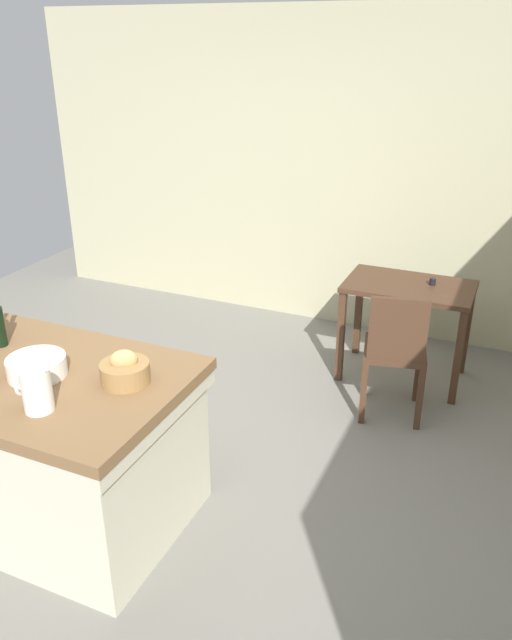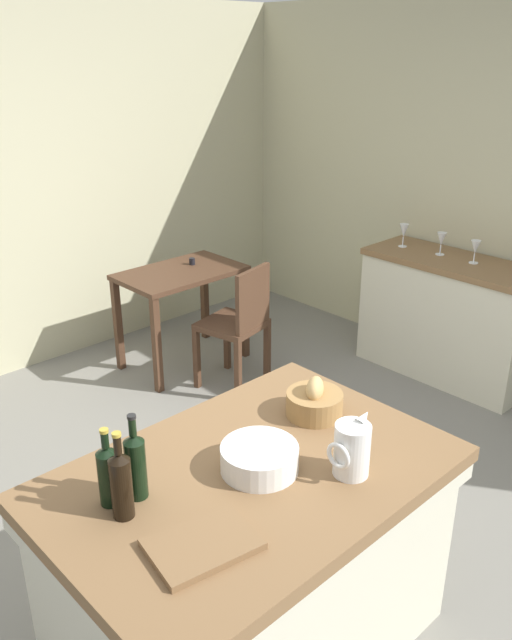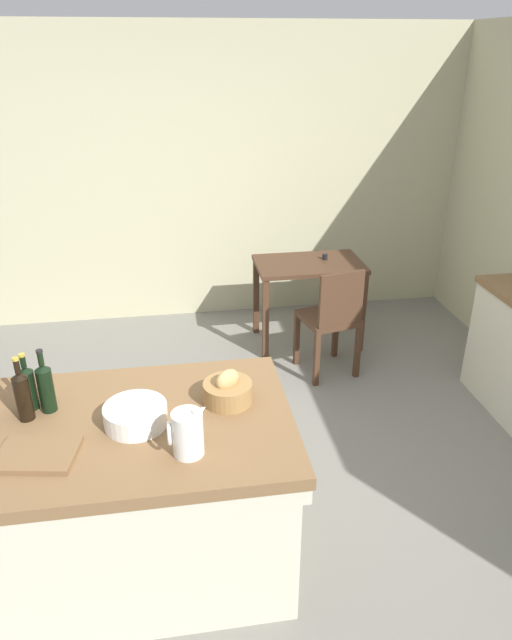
{
  "view_description": "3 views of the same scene",
  "coord_description": "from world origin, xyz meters",
  "px_view_note": "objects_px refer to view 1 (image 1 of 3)",
  "views": [
    {
      "loc": [
        1.66,
        -2.5,
        2.37
      ],
      "look_at": [
        0.39,
        0.37,
        0.95
      ],
      "focal_mm": 35.4,
      "sensor_mm": 36.0,
      "label": 1
    },
    {
      "loc": [
        -1.75,
        -1.9,
        2.29
      ],
      "look_at": [
        0.27,
        0.24,
        1.03
      ],
      "focal_mm": 36.64,
      "sensor_mm": 36.0,
      "label": 2
    },
    {
      "loc": [
        -0.19,
        -2.66,
        2.4
      ],
      "look_at": [
        0.25,
        0.15,
        1.04
      ],
      "focal_mm": 32.18,
      "sensor_mm": 36.0,
      "label": 3
    }
  ],
  "objects_px": {
    "island_table": "(47,440)",
    "wooden_chair": "(395,350)",
    "pitcher": "(37,390)",
    "bread_basket": "(125,371)",
    "writing_desk": "(408,300)",
    "wash_bowl": "(37,367)"
  },
  "relations": [
    {
      "from": "island_table",
      "to": "writing_desk",
      "type": "relative_size",
      "value": 1.64
    },
    {
      "from": "wooden_chair",
      "to": "wash_bowl",
      "type": "relative_size",
      "value": 3.21
    },
    {
      "from": "pitcher",
      "to": "bread_basket",
      "type": "bearing_deg",
      "value": 60.05
    },
    {
      "from": "pitcher",
      "to": "wash_bowl",
      "type": "relative_size",
      "value": 0.85
    },
    {
      "from": "wooden_chair",
      "to": "pitcher",
      "type": "relative_size",
      "value": 3.78
    },
    {
      "from": "writing_desk",
      "to": "wash_bowl",
      "type": "bearing_deg",
      "value": -121.01
    },
    {
      "from": "pitcher",
      "to": "wooden_chair",
      "type": "bearing_deg",
      "value": 58.31
    },
    {
      "from": "island_table",
      "to": "wash_bowl",
      "type": "distance_m",
      "value": 0.45
    },
    {
      "from": "island_table",
      "to": "bread_basket",
      "type": "distance_m",
      "value": 0.65
    },
    {
      "from": "writing_desk",
      "to": "wash_bowl",
      "type": "distance_m",
      "value": 2.66
    },
    {
      "from": "island_table",
      "to": "wash_bowl",
      "type": "xyz_separation_m",
      "value": [
        0.03,
        -0.02,
        0.44
      ]
    },
    {
      "from": "writing_desk",
      "to": "wooden_chair",
      "type": "xyz_separation_m",
      "value": [
        0.05,
        -0.58,
        -0.13
      ]
    },
    {
      "from": "wash_bowl",
      "to": "writing_desk",
      "type": "bearing_deg",
      "value": 58.99
    },
    {
      "from": "island_table",
      "to": "pitcher",
      "type": "height_order",
      "value": "pitcher"
    },
    {
      "from": "island_table",
      "to": "pitcher",
      "type": "distance_m",
      "value": 0.61
    },
    {
      "from": "island_table",
      "to": "bread_basket",
      "type": "bearing_deg",
      "value": 12.5
    },
    {
      "from": "island_table",
      "to": "pitcher",
      "type": "xyz_separation_m",
      "value": [
        0.25,
        -0.26,
        0.5
      ]
    },
    {
      "from": "writing_desk",
      "to": "island_table",
      "type": "bearing_deg",
      "value": -121.72
    },
    {
      "from": "bread_basket",
      "to": "wooden_chair",
      "type": "bearing_deg",
      "value": 57.91
    },
    {
      "from": "writing_desk",
      "to": "wash_bowl",
      "type": "relative_size",
      "value": 3.18
    },
    {
      "from": "pitcher",
      "to": "bread_basket",
      "type": "relative_size",
      "value": 1.03
    },
    {
      "from": "island_table",
      "to": "wooden_chair",
      "type": "distance_m",
      "value": 2.2
    }
  ]
}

